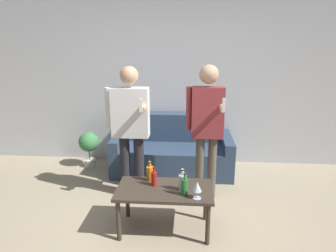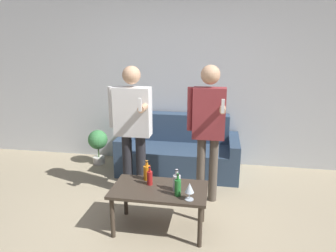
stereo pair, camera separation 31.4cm
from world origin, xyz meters
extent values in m
plane|color=tan|center=(0.00, 0.00, 0.00)|extent=(16.00, 16.00, 0.00)
cube|color=silver|center=(0.00, 2.26, 1.35)|extent=(8.00, 0.06, 2.70)
cube|color=#334760|center=(0.04, 1.69, 0.20)|extent=(1.44, 0.58, 0.39)
cube|color=#334760|center=(0.04, 2.09, 0.41)|extent=(1.44, 0.23, 0.81)
cube|color=#334760|center=(-0.75, 1.80, 0.27)|extent=(0.14, 0.81, 0.54)
cube|color=#334760|center=(0.83, 1.80, 0.27)|extent=(0.14, 0.81, 0.54)
cube|color=#3D3328|center=(0.05, 0.34, 0.44)|extent=(0.94, 0.52, 0.03)
cylinder|color=#3D3328|center=(-0.37, 0.13, 0.21)|extent=(0.04, 0.04, 0.43)
cylinder|color=#3D3328|center=(0.47, 0.13, 0.21)|extent=(0.04, 0.04, 0.43)
cylinder|color=#3D3328|center=(-0.37, 0.55, 0.21)|extent=(0.04, 0.04, 0.43)
cylinder|color=#3D3328|center=(0.47, 0.55, 0.21)|extent=(0.04, 0.04, 0.43)
cylinder|color=#B21E1E|center=(-0.06, 0.40, 0.53)|extent=(0.06, 0.06, 0.14)
cylinder|color=#B21E1E|center=(-0.06, 0.40, 0.63)|extent=(0.02, 0.02, 0.06)
cylinder|color=black|center=(-0.06, 0.40, 0.65)|extent=(0.02, 0.02, 0.01)
cylinder|color=orange|center=(-0.11, 0.51, 0.53)|extent=(0.07, 0.07, 0.15)
cylinder|color=orange|center=(-0.11, 0.51, 0.64)|extent=(0.03, 0.03, 0.06)
cylinder|color=black|center=(-0.11, 0.51, 0.66)|extent=(0.03, 0.03, 0.01)
cylinder|color=#23752D|center=(0.25, 0.23, 0.54)|extent=(0.06, 0.06, 0.16)
cylinder|color=#23752D|center=(0.25, 0.23, 0.65)|extent=(0.02, 0.02, 0.06)
cylinder|color=black|center=(0.25, 0.23, 0.67)|extent=(0.03, 0.03, 0.01)
cylinder|color=silver|center=(0.23, 0.32, 0.54)|extent=(0.07, 0.07, 0.16)
cylinder|color=silver|center=(0.23, 0.32, 0.65)|extent=(0.03, 0.03, 0.06)
cylinder|color=black|center=(0.23, 0.32, 0.67)|extent=(0.03, 0.03, 0.01)
cylinder|color=silver|center=(0.37, 0.17, 0.46)|extent=(0.08, 0.08, 0.01)
cylinder|color=silver|center=(0.37, 0.17, 0.49)|extent=(0.01, 0.01, 0.07)
cone|color=silver|center=(0.37, 0.17, 0.58)|extent=(0.08, 0.08, 0.09)
cylinder|color=#232328|center=(-0.49, 1.03, 0.39)|extent=(0.12, 0.12, 0.77)
cylinder|color=#232328|center=(-0.32, 1.03, 0.39)|extent=(0.12, 0.12, 0.77)
cube|color=white|center=(-0.40, 1.03, 1.06)|extent=(0.43, 0.19, 0.58)
sphere|color=tan|center=(-0.40, 1.03, 1.49)|extent=(0.21, 0.21, 0.21)
cylinder|color=white|center=(-0.66, 1.03, 1.10)|extent=(0.08, 0.08, 0.49)
cylinder|color=tan|center=(-0.23, 0.90, 1.15)|extent=(0.08, 0.27, 0.08)
cube|color=white|center=(-0.23, 0.73, 1.21)|extent=(0.03, 0.03, 0.14)
cylinder|color=brown|center=(0.42, 1.03, 0.39)|extent=(0.10, 0.10, 0.78)
cylinder|color=brown|center=(0.56, 1.03, 0.39)|extent=(0.10, 0.10, 0.78)
cube|color=#933338|center=(0.49, 1.03, 1.07)|extent=(0.37, 0.16, 0.59)
sphere|color=tan|center=(0.49, 1.03, 1.51)|extent=(0.21, 0.21, 0.21)
cylinder|color=#933338|center=(0.27, 1.03, 1.12)|extent=(0.07, 0.07, 0.50)
cylinder|color=tan|center=(0.64, 0.90, 1.16)|extent=(0.07, 0.25, 0.07)
cube|color=white|center=(0.64, 0.74, 1.22)|extent=(0.03, 0.03, 0.14)
cylinder|color=silver|center=(-1.24, 1.88, 0.06)|extent=(0.18, 0.18, 0.11)
cylinder|color=#476B38|center=(-1.24, 1.88, 0.20)|extent=(0.02, 0.02, 0.18)
sphere|color=#428E4C|center=(-1.24, 1.88, 0.40)|extent=(0.30, 0.30, 0.30)
camera|label=1|loc=(0.28, -2.33, 1.83)|focal=32.00mm
camera|label=2|loc=(0.60, -2.29, 1.83)|focal=32.00mm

